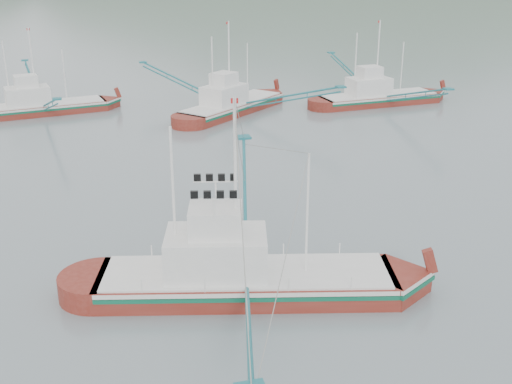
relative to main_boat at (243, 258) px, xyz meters
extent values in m
plane|color=slate|center=(2.33, 0.03, -2.05)|extent=(1200.00, 1200.00, 0.00)
cube|color=maroon|center=(0.16, -0.04, -1.85)|extent=(15.62, 7.52, 2.01)
cube|color=silver|center=(0.16, -0.04, -0.99)|extent=(15.35, 7.52, 0.22)
cube|color=#0C593D|center=(0.16, -0.04, -1.25)|extent=(15.35, 7.54, 0.22)
cube|color=silver|center=(0.16, -0.04, -0.79)|extent=(14.84, 7.14, 0.12)
cube|color=silver|center=(-1.30, 0.32, 0.26)|extent=(5.66, 4.33, 2.21)
cube|color=silver|center=(-1.30, 0.32, 2.08)|extent=(3.07, 2.78, 1.41)
cylinder|color=white|center=(-0.33, 0.08, 3.69)|extent=(0.16, 0.16, 9.06)
cylinder|color=white|center=(-3.26, 0.80, 3.01)|extent=(0.14, 0.14, 7.70)
cylinder|color=white|center=(3.10, -0.76, 2.33)|extent=(0.12, 0.12, 6.34)
cube|color=maroon|center=(8.64, 38.79, -1.86)|extent=(13.47, 12.25, 1.92)
cube|color=silver|center=(8.64, 38.79, -1.04)|extent=(13.30, 12.12, 0.21)
cube|color=#0C593D|center=(8.64, 38.79, -1.28)|extent=(13.32, 12.13, 0.21)
cube|color=silver|center=(8.64, 38.79, -0.85)|extent=(12.80, 11.63, 0.12)
cube|color=silver|center=(7.54, 37.85, 0.16)|extent=(5.65, 5.45, 2.11)
cube|color=silver|center=(7.54, 37.85, 1.89)|extent=(3.27, 3.23, 1.34)
cylinder|color=white|center=(8.27, 38.48, 3.42)|extent=(0.15, 0.15, 8.64)
cylinder|color=white|center=(6.07, 36.61, 2.77)|extent=(0.13, 0.13, 7.35)
cylinder|color=white|center=(10.83, 40.65, 2.13)|extent=(0.12, 0.12, 6.05)
cube|color=maroon|center=(25.88, 38.38, -1.87)|extent=(14.19, 4.86, 1.86)
cube|color=silver|center=(25.88, 38.38, -1.08)|extent=(13.92, 4.91, 0.20)
cube|color=#0C593D|center=(25.88, 38.38, -1.31)|extent=(13.92, 4.93, 0.20)
cube|color=silver|center=(25.88, 38.38, -0.89)|extent=(13.49, 4.62, 0.11)
cube|color=silver|center=(24.49, 38.26, 0.08)|extent=(4.88, 3.35, 2.04)
cube|color=silver|center=(24.49, 38.26, 1.76)|extent=(2.58, 2.24, 1.30)
cylinder|color=white|center=(25.42, 38.34, 3.24)|extent=(0.15, 0.15, 8.36)
cylinder|color=white|center=(22.64, 38.11, 2.62)|extent=(0.13, 0.13, 7.11)
cylinder|color=white|center=(28.66, 38.61, 1.99)|extent=(0.11, 0.11, 5.85)
cube|color=maroon|center=(-11.39, 43.81, -1.87)|extent=(13.88, 5.84, 1.80)
cube|color=silver|center=(-11.39, 43.81, -1.11)|extent=(13.63, 5.86, 0.20)
cube|color=#0C593D|center=(-11.39, 43.81, -1.33)|extent=(13.63, 5.88, 0.20)
cube|color=silver|center=(-11.39, 43.81, -0.93)|extent=(13.19, 5.55, 0.11)
cube|color=silver|center=(-12.72, 43.58, 0.01)|extent=(4.91, 3.60, 1.98)
cube|color=silver|center=(-12.72, 43.58, 1.63)|extent=(2.64, 2.34, 1.26)
cylinder|color=white|center=(-11.83, 43.74, 3.07)|extent=(0.14, 0.14, 8.08)
cylinder|color=white|center=(-14.49, 43.28, 2.46)|extent=(0.13, 0.13, 6.87)
cylinder|color=white|center=(-8.74, 44.27, 1.85)|extent=(0.11, 0.11, 5.66)
camera|label=1|loc=(-7.06, -28.22, 14.48)|focal=45.00mm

